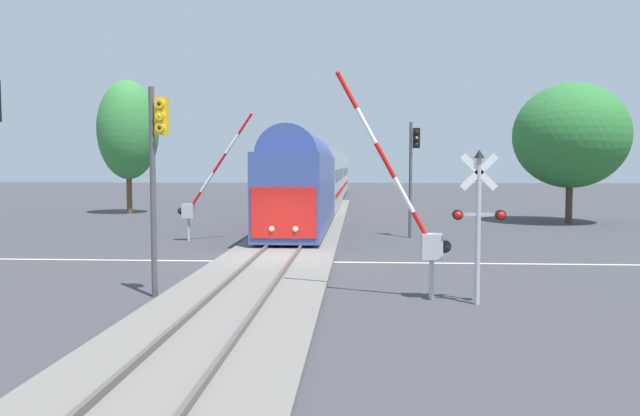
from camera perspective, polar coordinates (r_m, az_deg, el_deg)
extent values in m
plane|color=#3D3D42|center=(24.30, -3.96, -4.82)|extent=(220.00, 220.00, 0.00)
cube|color=beige|center=(24.30, -3.97, -4.81)|extent=(44.00, 0.20, 0.01)
cube|color=slate|center=(24.28, -3.97, -4.61)|extent=(4.40, 80.00, 0.18)
cube|color=#56514C|center=(24.36, -5.65, -4.22)|extent=(0.10, 80.00, 0.14)
cube|color=#56514C|center=(24.18, -2.28, -4.26)|extent=(0.10, 80.00, 0.14)
cube|color=#384C93|center=(34.49, -1.71, 1.54)|extent=(3.00, 16.10, 3.90)
cube|color=red|center=(26.51, -3.30, -0.43)|extent=(2.76, 0.08, 2.15)
cylinder|color=#384C93|center=(34.47, -1.71, 4.58)|extent=(2.76, 14.49, 2.76)
sphere|color=#F4F2CC|center=(26.63, -4.36, -1.89)|extent=(0.24, 0.24, 0.24)
sphere|color=#F4F2CC|center=(26.51, -2.22, -1.91)|extent=(0.24, 0.24, 0.24)
cube|color=silver|center=(55.00, 0.25, 2.76)|extent=(3.00, 23.27, 4.60)
cube|color=black|center=(54.93, 1.83, 3.07)|extent=(0.04, 20.94, 0.90)
cube|color=red|center=(54.97, 1.83, 1.56)|extent=(0.04, 21.41, 0.36)
cube|color=silver|center=(79.14, 1.25, 3.09)|extent=(3.00, 23.27, 4.60)
cube|color=black|center=(79.09, 2.35, 3.30)|extent=(0.04, 20.94, 0.90)
cube|color=red|center=(79.12, 2.35, 2.25)|extent=(0.04, 21.41, 0.36)
cylinder|color=#B7B7BC|center=(17.75, 9.97, -6.30)|extent=(0.14, 0.14, 1.10)
cube|color=#B7B7BC|center=(17.61, 10.01, -3.42)|extent=(0.56, 0.40, 0.70)
sphere|color=black|center=(17.66, 11.14, -3.41)|extent=(0.36, 0.36, 0.36)
cylinder|color=red|center=(17.53, 9.19, -1.90)|extent=(0.62, 0.12, 1.00)
cylinder|color=white|center=(17.42, 7.53, 1.18)|extent=(0.62, 0.12, 1.00)
cylinder|color=red|center=(17.38, 5.86, 4.28)|extent=(0.62, 0.12, 1.00)
cylinder|color=white|center=(17.40, 4.18, 7.38)|extent=(0.62, 0.12, 1.00)
cylinder|color=red|center=(17.48, 2.47, 10.46)|extent=(0.62, 0.12, 1.00)
sphere|color=red|center=(17.55, 1.62, 11.98)|extent=(0.14, 0.14, 0.14)
cylinder|color=#B2B2B7|center=(17.09, 13.99, -2.12)|extent=(0.14, 0.14, 3.83)
cube|color=white|center=(16.99, 14.09, 3.14)|extent=(0.98, 0.05, 0.98)
cube|color=white|center=(16.99, 14.09, 3.14)|extent=(0.98, 0.05, 0.98)
cube|color=#B2B2B7|center=(17.05, 14.02, -0.58)|extent=(1.10, 0.08, 0.08)
cylinder|color=black|center=(16.86, 12.24, -0.60)|extent=(0.26, 0.18, 0.26)
cylinder|color=black|center=(17.06, 15.90, -0.61)|extent=(0.26, 0.18, 0.26)
sphere|color=red|center=(16.76, 12.29, -0.63)|extent=(0.20, 0.20, 0.20)
sphere|color=red|center=(16.97, 15.97, -0.63)|extent=(0.20, 0.20, 0.20)
cone|color=black|center=(17.01, 14.11, 4.73)|extent=(0.28, 0.28, 0.22)
cylinder|color=#B7B7BC|center=(31.53, -11.72, -1.89)|extent=(0.14, 0.14, 1.10)
cube|color=#B7B7BC|center=(31.46, -11.75, -0.26)|extent=(0.56, 0.40, 0.70)
sphere|color=black|center=(31.55, -12.36, -0.26)|extent=(0.36, 0.36, 0.36)
cylinder|color=red|center=(31.35, -11.21, 0.58)|extent=(0.72, 0.12, 1.00)
cylinder|color=white|center=(31.16, -10.12, 2.28)|extent=(0.72, 0.12, 1.00)
cylinder|color=red|center=(31.00, -9.02, 4.00)|extent=(0.72, 0.12, 1.00)
cylinder|color=white|center=(30.89, -7.90, 5.74)|extent=(0.72, 0.12, 1.00)
cylinder|color=red|center=(30.82, -6.77, 7.48)|extent=(0.72, 0.12, 1.00)
sphere|color=red|center=(30.80, -6.20, 8.35)|extent=(0.14, 0.14, 0.14)
cylinder|color=#4C4C51|center=(18.06, -14.76, 1.31)|extent=(0.16, 0.16, 5.80)
cube|color=gold|center=(18.01, -14.02, 8.00)|extent=(0.34, 0.26, 1.00)
sphere|color=#262626|center=(17.90, -14.18, 9.05)|extent=(0.20, 0.20, 0.20)
cylinder|color=gold|center=(17.87, -14.21, 9.06)|extent=(0.24, 0.10, 0.24)
sphere|color=yellow|center=(17.87, -14.17, 8.03)|extent=(0.20, 0.20, 0.20)
cylinder|color=gold|center=(17.84, -14.20, 8.03)|extent=(0.24, 0.10, 0.24)
sphere|color=#262626|center=(17.85, -14.15, 7.00)|extent=(0.20, 0.20, 0.20)
cylinder|color=gold|center=(17.82, -14.18, 7.01)|extent=(0.24, 0.10, 0.24)
cylinder|color=#4C4C51|center=(32.36, 8.13, 2.49)|extent=(0.16, 0.16, 5.83)
cube|color=black|center=(32.41, 8.66, 6.23)|extent=(0.34, 0.26, 1.00)
sphere|color=#262626|center=(32.27, 8.69, 6.81)|extent=(0.20, 0.20, 0.20)
cylinder|color=black|center=(32.24, 8.69, 6.81)|extent=(0.24, 0.10, 0.24)
sphere|color=yellow|center=(32.26, 8.68, 6.24)|extent=(0.20, 0.20, 0.20)
cylinder|color=black|center=(32.23, 8.69, 6.24)|extent=(0.24, 0.10, 0.24)
sphere|color=#262626|center=(32.24, 8.68, 5.67)|extent=(0.20, 0.20, 0.20)
cylinder|color=black|center=(32.21, 8.68, 5.67)|extent=(0.24, 0.10, 0.24)
cylinder|color=#4C3828|center=(43.17, 21.45, 0.75)|extent=(0.42, 0.42, 3.06)
ellipsoid|color=#2D7533|center=(43.16, 21.59, 6.07)|extent=(7.12, 7.12, 6.60)
cylinder|color=brown|center=(50.22, -16.75, 1.53)|extent=(0.42, 0.42, 3.55)
ellipsoid|color=#38843D|center=(50.25, -16.85, 6.73)|extent=(4.54, 4.54, 7.44)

